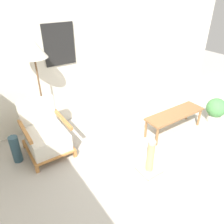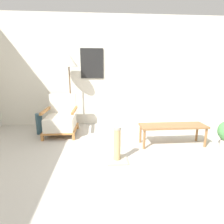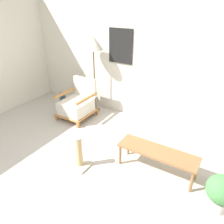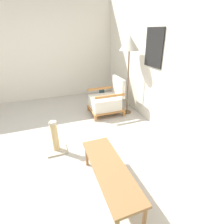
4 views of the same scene
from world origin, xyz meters
The scene contains 8 objects.
ground_plane centered at (0.00, 0.00, 0.00)m, with size 14.00×14.00×0.00m, color #B7B2A8.
wall_back centered at (0.00, 2.31, 1.35)m, with size 8.00×0.09×2.70m.
armchair centered at (-1.03, 1.53, 0.32)m, with size 0.67×0.75×0.86m.
floor_lamp centered at (-0.87, 2.01, 1.57)m, with size 0.43×0.43×1.78m.
coffee_table centered at (1.18, 0.77, 0.35)m, with size 1.23×0.37×0.39m.
vase centered at (-1.51, 1.57, 0.23)m, with size 0.14×0.14×0.46m, color #2D4C5B.
potted_plant centered at (2.12, 0.53, 0.29)m, with size 0.38×0.38×0.52m.
scratching_post centered at (0.08, 0.24, 0.20)m, with size 0.31×0.31×0.56m.
Camera 3 is at (1.98, -1.86, 2.44)m, focal length 35.00 mm.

